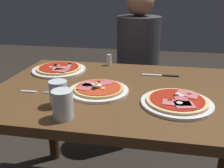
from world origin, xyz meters
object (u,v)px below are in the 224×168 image
Objects in this scene: pizza_across_right at (59,69)px; diner_person at (137,72)px; dining_table at (130,109)px; pizza_across_left at (177,102)px; water_glass_near at (63,106)px; fork at (34,92)px; knife at (163,75)px; salt_shaker at (109,60)px; pizza_foreground at (98,89)px; water_glass_far at (59,95)px.

diner_person reaches higher than pizza_across_right.
pizza_across_left is at bearing -34.42° from dining_table.
water_glass_near reaches higher than fork.
pizza_across_left reaches higher than knife.
dining_table is 1.09× the size of diner_person.
knife is 2.91× the size of salt_shaker.
dining_table is at bearing -124.43° from knife.
pizza_foreground is 0.35m from pizza_across_left.
salt_shaker reaches higher than pizza_across_right.
pizza_foreground is 0.27m from water_glass_near.
pizza_foreground is at bearing -85.32° from salt_shaker.
salt_shaker is at bearing 94.68° from pizza_foreground.
pizza_foreground reaches higher than knife.
pizza_across_left is 0.72m from pizza_across_right.
water_glass_far reaches higher than pizza_across_right.
pizza_across_right is 1.92× the size of fork.
dining_table is 0.29m from knife.
fork is at bearing 146.75° from water_glass_far.
salt_shaker is at bearing 126.57° from pizza_across_left.
knife reaches higher than dining_table.
pizza_across_left and pizza_across_right have the same top height.
salt_shaker is (0.26, 0.17, 0.02)m from pizza_across_right.
water_glass_far is at bearing -169.03° from pizza_across_left.
water_glass_near is at bearing -60.75° from water_glass_far.
pizza_across_right is 0.46m from water_glass_far.
dining_table is 19.13× the size of salt_shaker.
pizza_across_left is at bearing -81.72° from knife.
salt_shaker reaches higher than dining_table.
water_glass_near is at bearing -43.34° from fork.
water_glass_far reaches higher than dining_table.
fork is (-0.28, -0.06, -0.01)m from pizza_foreground.
knife is (0.58, 0.02, -0.01)m from pizza_across_right.
water_glass_far is at bearing -126.76° from pizza_foreground.
pizza_across_right is 4.52× the size of salt_shaker.
diner_person is at bearing 80.86° from water_glass_near.
pizza_across_left is 0.95× the size of pizza_across_right.
pizza_across_right is 1.55× the size of knife.
diner_person reaches higher than water_glass_far.
salt_shaker reaches higher than pizza_across_left.
knife is (0.36, 0.55, -0.04)m from water_glass_near.
water_glass_near is at bearing -66.84° from pizza_across_right.
diner_person is at bearing 107.98° from knife.
pizza_foreground is 1.72× the size of fork.
salt_shaker is at bearing 81.70° from water_glass_far.
salt_shaker is (-0.04, 0.43, 0.02)m from pizza_foreground.
pizza_across_right is (-0.64, 0.34, -0.00)m from pizza_across_left.
water_glass_near is (-0.41, -0.19, 0.03)m from pizza_across_left.
pizza_across_left is 1.48× the size of knife.
pizza_foreground is 0.86m from diner_person.
pizza_foreground is 0.40m from pizza_across_right.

